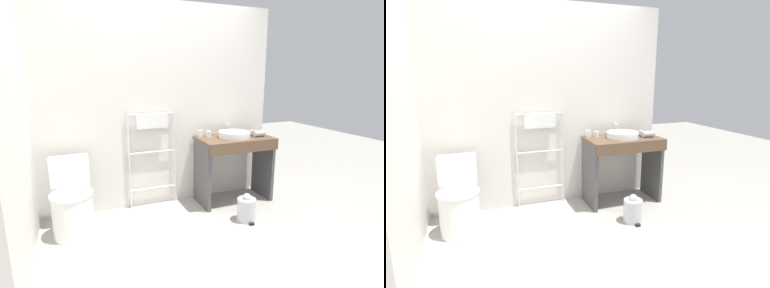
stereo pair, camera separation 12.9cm
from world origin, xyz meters
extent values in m
plane|color=#A8A399|center=(0.00, 0.00, 0.00)|extent=(12.00, 12.00, 0.00)
cube|color=silver|center=(0.00, 1.30, 1.20)|extent=(2.97, 0.12, 2.40)
cube|color=silver|center=(-1.42, 0.62, 1.20)|extent=(0.12, 1.86, 2.40)
cylinder|color=white|center=(-1.02, 0.78, 0.21)|extent=(0.39, 0.39, 0.43)
cylinder|color=white|center=(-1.02, 0.78, 0.44)|extent=(0.41, 0.41, 0.02)
cube|color=white|center=(-1.02, 1.04, 0.59)|extent=(0.38, 0.17, 0.32)
cylinder|color=silver|center=(-1.02, 1.04, 0.76)|extent=(0.05, 0.05, 0.01)
cylinder|color=silver|center=(-0.37, 1.21, 0.59)|extent=(0.02, 0.02, 1.18)
cylinder|color=silver|center=(0.20, 1.21, 0.59)|extent=(0.02, 0.02, 1.18)
cylinder|color=silver|center=(-0.09, 1.21, 0.21)|extent=(0.57, 0.02, 0.02)
cylinder|color=silver|center=(-0.09, 1.21, 0.67)|extent=(0.57, 0.02, 0.02)
cylinder|color=silver|center=(-0.09, 1.21, 1.14)|extent=(0.57, 0.02, 0.02)
cube|color=white|center=(-0.09, 1.18, 1.06)|extent=(0.37, 0.04, 0.17)
cube|color=brown|center=(0.89, 0.96, 0.81)|extent=(0.91, 0.53, 0.03)
cube|color=brown|center=(0.89, 0.71, 0.74)|extent=(0.91, 0.02, 0.10)
cube|color=#4C4C4F|center=(0.46, 0.96, 0.40)|extent=(0.04, 0.45, 0.79)
cube|color=#4C4C4F|center=(1.33, 0.96, 0.40)|extent=(0.04, 0.45, 0.79)
cylinder|color=white|center=(0.88, 0.96, 0.86)|extent=(0.39, 0.39, 0.07)
cylinder|color=silver|center=(0.88, 0.96, 0.90)|extent=(0.32, 0.32, 0.01)
cylinder|color=silver|center=(0.88, 1.18, 0.90)|extent=(0.02, 0.02, 0.15)
cylinder|color=silver|center=(0.88, 1.14, 0.97)|extent=(0.02, 0.09, 0.02)
cylinder|color=white|center=(0.51, 1.15, 0.87)|extent=(0.06, 0.06, 0.08)
cylinder|color=white|center=(0.60, 1.09, 0.86)|extent=(0.06, 0.06, 0.08)
cylinder|color=#B7B7BC|center=(1.19, 0.89, 0.86)|extent=(0.14, 0.08, 0.08)
cone|color=#9C9CA0|center=(1.29, 0.89, 0.86)|extent=(0.05, 0.06, 0.06)
cube|color=#B7B7BC|center=(1.16, 0.98, 0.86)|extent=(0.05, 0.11, 0.05)
cylinder|color=silver|center=(0.75, 0.42, 0.13)|extent=(0.21, 0.21, 0.26)
sphere|color=silver|center=(0.75, 0.42, 0.27)|extent=(0.09, 0.09, 0.09)
cube|color=black|center=(0.75, 0.30, 0.01)|extent=(0.05, 0.04, 0.02)
camera|label=1|loc=(-0.94, -2.19, 1.59)|focal=28.00mm
camera|label=2|loc=(-0.82, -2.24, 1.59)|focal=28.00mm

